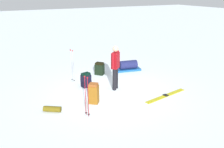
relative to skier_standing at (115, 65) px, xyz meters
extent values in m
plane|color=white|center=(-0.15, 0.22, -0.95)|extent=(80.00, 80.00, 0.00)
cylinder|color=black|center=(0.06, -0.08, -0.53)|extent=(0.14, 0.14, 0.85)
cylinder|color=black|center=(-0.06, 0.08, -0.53)|extent=(0.14, 0.14, 0.85)
cube|color=maroon|center=(0.00, 0.00, 0.20)|extent=(0.39, 0.40, 0.60)
cylinder|color=maroon|center=(0.15, -0.18, 0.23)|extent=(0.09, 0.09, 0.58)
cylinder|color=maroon|center=(-0.15, 0.18, 0.23)|extent=(0.09, 0.09, 0.58)
sphere|color=tan|center=(0.00, 0.00, 0.64)|extent=(0.22, 0.22, 0.22)
cube|color=gold|center=(-1.46, -1.33, -0.94)|extent=(0.38, 1.92, 0.02)
cube|color=black|center=(-1.46, -1.33, -0.92)|extent=(0.08, 0.15, 0.03)
cube|color=gold|center=(-1.36, -1.31, -0.94)|extent=(0.38, 1.92, 0.02)
cube|color=black|center=(-1.36, -1.31, -0.92)|extent=(0.08, 0.15, 0.03)
cube|color=brown|center=(-0.70, 1.20, -0.64)|extent=(0.41, 0.42, 0.63)
cube|color=brown|center=(-0.70, 1.20, -0.29)|extent=(0.37, 0.38, 0.08)
cube|color=black|center=(0.72, 0.92, -0.71)|extent=(0.33, 0.40, 0.49)
cube|color=black|center=(0.72, 0.92, -0.42)|extent=(0.29, 0.36, 0.08)
cube|color=black|center=(1.75, -0.13, -0.71)|extent=(0.46, 0.45, 0.48)
cube|color=black|center=(1.75, -0.13, -0.43)|extent=(0.42, 0.41, 0.08)
cylinder|color=#ADAFBD|center=(1.46, 1.17, -0.31)|extent=(0.02, 0.02, 1.30)
sphere|color=#A51919|center=(1.46, 1.17, 0.37)|extent=(0.05, 0.05, 0.05)
cylinder|color=black|center=(1.46, 1.17, -0.89)|extent=(0.07, 0.07, 0.01)
cylinder|color=#ADAFBD|center=(1.60, 1.21, -0.31)|extent=(0.02, 0.02, 1.30)
sphere|color=#A51919|center=(1.60, 1.21, 0.37)|extent=(0.05, 0.05, 0.05)
cylinder|color=black|center=(1.60, 1.21, -0.89)|extent=(0.07, 0.07, 0.01)
cylinder|color=maroon|center=(-1.44, 1.69, -0.34)|extent=(0.02, 0.02, 1.22)
sphere|color=#A51919|center=(-1.44, 1.69, 0.30)|extent=(0.05, 0.05, 0.05)
cylinder|color=black|center=(-1.44, 1.69, -0.89)|extent=(0.07, 0.07, 0.01)
cylinder|color=maroon|center=(-1.32, 1.72, -0.34)|extent=(0.02, 0.02, 1.22)
sphere|color=#A51919|center=(-1.32, 1.72, 0.30)|extent=(0.05, 0.05, 0.05)
cylinder|color=black|center=(-1.32, 1.72, -0.89)|extent=(0.07, 0.07, 0.01)
cube|color=#185296|center=(1.63, -1.56, -0.91)|extent=(0.68, 1.24, 0.09)
cylinder|color=#1B1F4D|center=(1.63, -1.56, -0.66)|extent=(0.56, 0.89, 0.40)
cylinder|color=brown|center=(-0.65, 2.60, -0.86)|extent=(0.45, 0.56, 0.18)
camera|label=1|loc=(-7.24, 3.90, 2.66)|focal=37.07mm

